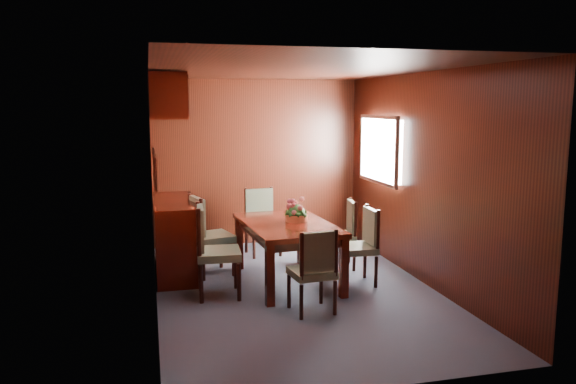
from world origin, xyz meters
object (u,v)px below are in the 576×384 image
object	(u,v)px
chair_right_near	(362,241)
chair_left_near	(211,246)
dining_table	(287,231)
sideboard	(175,237)
flower_centerpiece	(297,210)
chair_head	(314,267)

from	to	relation	value
chair_right_near	chair_left_near	bearing A→B (deg)	92.80
dining_table	chair_right_near	xyz separation A→B (m)	(0.82, -0.25, -0.11)
sideboard	flower_centerpiece	world-z (taller)	flower_centerpiece
dining_table	flower_centerpiece	bearing A→B (deg)	16.58
chair_right_near	chair_head	distance (m)	1.12
chair_head	dining_table	bearing A→B (deg)	84.48
sideboard	chair_right_near	size ratio (longest dim) A/B	1.58
flower_centerpiece	chair_left_near	bearing A→B (deg)	-162.74
chair_right_near	sideboard	bearing A→B (deg)	67.43
flower_centerpiece	chair_head	bearing A→B (deg)	-95.52
sideboard	chair_left_near	distance (m)	1.02
sideboard	flower_centerpiece	bearing A→B (deg)	-25.44
chair_left_near	flower_centerpiece	distance (m)	1.11
sideboard	flower_centerpiece	size ratio (longest dim) A/B	5.07
dining_table	flower_centerpiece	distance (m)	0.27
chair_left_near	chair_head	world-z (taller)	chair_left_near
sideboard	chair_head	world-z (taller)	sideboard
chair_left_near	chair_head	size ratio (longest dim) A/B	1.16
dining_table	chair_left_near	size ratio (longest dim) A/B	1.57
sideboard	chair_head	xyz separation A→B (m)	(1.25, -1.72, 0.03)
chair_head	flower_centerpiece	world-z (taller)	flower_centerpiece
dining_table	chair_head	size ratio (longest dim) A/B	1.82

